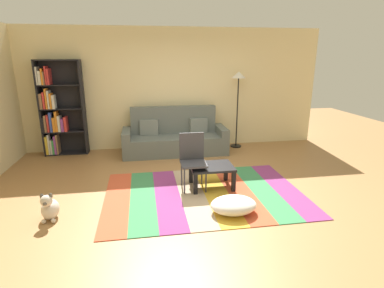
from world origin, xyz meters
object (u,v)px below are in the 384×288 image
(coffee_table, at_px, (212,169))
(standing_lamp, at_px, (238,85))
(pouf, at_px, (233,205))
(dog, at_px, (50,208))
(couch, at_px, (175,138))
(bookshelf, at_px, (57,112))
(folding_chair, at_px, (193,156))
(tv_remote, at_px, (205,164))

(coffee_table, bearing_deg, standing_lamp, 63.34)
(pouf, height_order, dog, dog)
(couch, bearing_deg, standing_lamp, 7.86)
(bookshelf, distance_m, coffee_table, 3.70)
(bookshelf, bearing_deg, pouf, -46.93)
(coffee_table, relative_size, pouf, 1.09)
(standing_lamp, height_order, folding_chair, standing_lamp)
(dog, relative_size, folding_chair, 0.44)
(tv_remote, relative_size, folding_chair, 0.17)
(bookshelf, relative_size, tv_remote, 13.43)
(coffee_table, distance_m, tv_remote, 0.15)
(pouf, xyz_separation_m, tv_remote, (-0.21, 0.96, 0.27))
(bookshelf, bearing_deg, dog, -79.82)
(dog, bearing_deg, pouf, -5.64)
(coffee_table, xyz_separation_m, tv_remote, (-0.10, 0.07, 0.08))
(couch, relative_size, bookshelf, 1.12)
(couch, bearing_deg, dog, -126.36)
(tv_remote, bearing_deg, folding_chair, 160.37)
(coffee_table, xyz_separation_m, dog, (-2.33, -0.65, -0.15))
(bookshelf, relative_size, pouf, 3.17)
(standing_lamp, bearing_deg, pouf, -107.87)
(standing_lamp, bearing_deg, bookshelf, 178.85)
(coffee_table, bearing_deg, tv_remote, 144.97)
(standing_lamp, bearing_deg, coffee_table, -116.66)
(coffee_table, relative_size, standing_lamp, 0.40)
(bookshelf, xyz_separation_m, dog, (0.53, -2.92, -0.78))
(bookshelf, height_order, coffee_table, bookshelf)
(coffee_table, height_order, folding_chair, folding_chair)
(couch, xyz_separation_m, pouf, (0.49, -2.88, -0.22))
(coffee_table, bearing_deg, couch, 100.91)
(pouf, xyz_separation_m, dog, (-2.43, 0.24, 0.04))
(bookshelf, distance_m, dog, 3.07)
(coffee_table, height_order, dog, dog)
(bookshelf, xyz_separation_m, tv_remote, (2.75, -2.20, -0.56))
(tv_remote, xyz_separation_m, folding_chair, (-0.20, -0.02, 0.15))
(bookshelf, relative_size, coffee_table, 2.90)
(tv_remote, height_order, folding_chair, folding_chair)
(couch, distance_m, coffee_table, 2.03)
(couch, xyz_separation_m, coffee_table, (0.38, -1.99, -0.03))
(folding_chair, bearing_deg, couch, 136.34)
(bookshelf, xyz_separation_m, folding_chair, (2.55, -2.22, -0.41))
(pouf, bearing_deg, coffee_table, 96.82)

